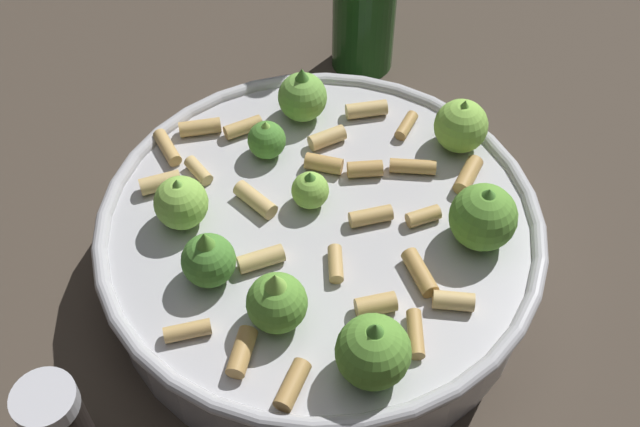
# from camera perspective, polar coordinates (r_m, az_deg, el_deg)

# --- Properties ---
(ground_plane) EXTENTS (2.40, 2.40, 0.00)m
(ground_plane) POSITION_cam_1_polar(r_m,az_deg,el_deg) (0.60, -0.00, -4.11)
(ground_plane) COLOR #42382D
(cooking_pan) EXTENTS (0.31, 0.31, 0.11)m
(cooking_pan) POSITION_cam_1_polar(r_m,az_deg,el_deg) (0.57, 0.12, -1.98)
(cooking_pan) COLOR #B7B7BC
(cooking_pan) RESTS_ON ground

